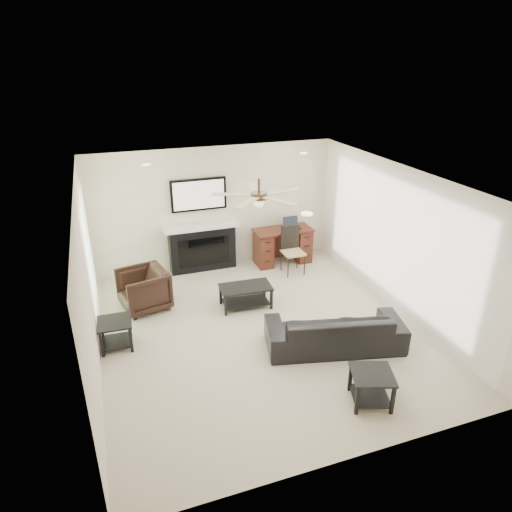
% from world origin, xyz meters
% --- Properties ---
extents(room_shell, '(5.50, 5.54, 2.52)m').
position_xyz_m(room_shell, '(0.19, 0.08, 1.68)').
color(room_shell, beige).
rests_on(room_shell, ground).
extents(sofa, '(2.20, 1.27, 0.60)m').
position_xyz_m(sofa, '(0.92, -0.77, 0.30)').
color(sofa, black).
rests_on(sofa, ground).
extents(armchair, '(0.94, 0.92, 0.73)m').
position_xyz_m(armchair, '(-1.68, 1.38, 0.36)').
color(armchair, black).
rests_on(armchair, ground).
extents(coffee_table, '(0.93, 0.55, 0.40)m').
position_xyz_m(coffee_table, '(0.02, 0.83, 0.20)').
color(coffee_table, black).
rests_on(coffee_table, ground).
extents(end_table_near, '(0.66, 0.66, 0.45)m').
position_xyz_m(end_table_near, '(0.77, -2.02, 0.23)').
color(end_table_near, black).
rests_on(end_table_near, ground).
extents(end_table_left, '(0.52, 0.52, 0.45)m').
position_xyz_m(end_table_left, '(-2.23, 0.33, 0.23)').
color(end_table_left, black).
rests_on(end_table_left, ground).
extents(fireplace_unit, '(1.52, 0.34, 1.91)m').
position_xyz_m(fireplace_unit, '(-0.33, 2.58, 0.95)').
color(fireplace_unit, black).
rests_on(fireplace_unit, ground).
extents(desk, '(1.22, 0.56, 0.76)m').
position_xyz_m(desk, '(1.35, 2.35, 0.38)').
color(desk, '#38130E').
rests_on(desk, ground).
extents(desk_chair, '(0.42, 0.44, 0.97)m').
position_xyz_m(desk_chair, '(1.35, 1.80, 0.48)').
color(desk_chair, black).
rests_on(desk_chair, ground).
extents(laptop, '(0.33, 0.24, 0.23)m').
position_xyz_m(laptop, '(1.55, 2.33, 0.88)').
color(laptop, black).
rests_on(laptop, desk).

